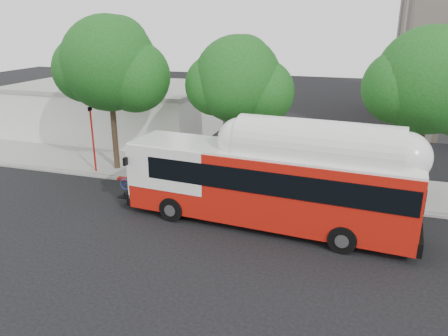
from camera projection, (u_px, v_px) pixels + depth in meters
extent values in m
plane|color=black|center=(222.00, 223.00, 21.16)|extent=(120.00, 120.00, 0.00)
cube|color=gray|center=(254.00, 178.00, 27.00)|extent=(60.00, 5.00, 0.15)
cube|color=gray|center=(243.00, 193.00, 24.65)|extent=(60.00, 0.30, 0.15)
cube|color=maroon|center=(194.00, 187.00, 25.51)|extent=(10.00, 0.32, 0.16)
cylinder|color=#2D2116|center=(114.00, 125.00, 27.71)|extent=(0.36, 0.36, 6.08)
sphere|color=#154A15|center=(109.00, 63.00, 26.48)|extent=(5.80, 5.80, 5.80)
sphere|color=#154A15|center=(135.00, 77.00, 26.45)|extent=(4.35, 4.35, 4.35)
cylinder|color=#2D2116|center=(237.00, 137.00, 25.98)|extent=(0.36, 0.36, 5.44)
sphere|color=#154A15|center=(238.00, 79.00, 24.89)|extent=(5.00, 5.00, 5.00)
sphere|color=#154A15|center=(262.00, 92.00, 24.90)|extent=(3.75, 3.75, 3.75)
cylinder|color=#2D2116|center=(419.00, 150.00, 22.91)|extent=(0.36, 0.36, 5.76)
sphere|color=#154A15|center=(429.00, 80.00, 21.75)|extent=(5.40, 5.40, 5.40)
cube|color=silver|center=(116.00, 111.00, 37.14)|extent=(16.00, 10.00, 4.00)
cube|color=gray|center=(114.00, 86.00, 36.46)|extent=(16.20, 10.20, 0.30)
cube|color=red|center=(266.00, 185.00, 20.39)|extent=(13.56, 4.01, 3.23)
cube|color=black|center=(278.00, 173.00, 19.98)|extent=(12.23, 3.97, 1.06)
cube|color=white|center=(268.00, 151.00, 19.86)|extent=(13.55, 3.93, 0.11)
cube|color=white|center=(317.00, 151.00, 18.96)|extent=(7.29, 2.82, 0.61)
cube|color=black|center=(136.00, 192.00, 23.48)|extent=(1.06, 2.07, 0.07)
imported|color=#223C9E|center=(135.00, 183.00, 23.31)|extent=(0.82, 1.96, 1.00)
cylinder|color=red|center=(93.00, 142.00, 27.44)|extent=(0.12, 0.12, 4.08)
cube|color=black|center=(90.00, 109.00, 26.75)|extent=(0.05, 0.41, 0.25)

